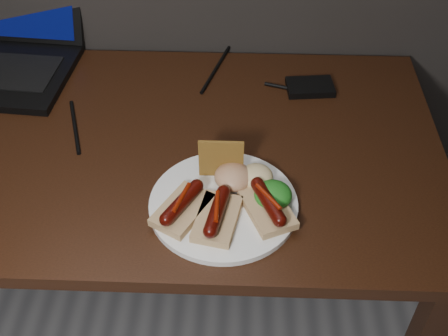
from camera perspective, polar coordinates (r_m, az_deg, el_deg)
The scene contains 11 objects.
desk at distance 1.26m, azimuth -11.19°, elevation -0.34°, with size 1.40×0.70×0.75m.
hard_drive at distance 1.33m, azimuth 8.73°, elevation 8.13°, with size 0.11×0.07×0.02m, color black.
desk_cables at distance 1.32m, azimuth -10.40°, elevation 7.31°, with size 0.93×0.43×0.01m.
plate at distance 1.04m, azimuth -0.06°, elevation -3.69°, with size 0.28×0.28×0.01m, color white.
bread_sausage_left at distance 1.01m, azimuth -4.26°, elevation -3.92°, with size 0.12×0.13×0.04m.
bread_sausage_center at distance 0.99m, azimuth -0.71°, elevation -4.83°, with size 0.09×0.13×0.04m.
bread_sausage_right at distance 1.01m, azimuth 4.47°, elevation -3.85°, with size 0.11×0.13×0.04m.
crispbread at distance 1.06m, azimuth -0.30°, elevation 0.94°, with size 0.09×0.01×0.09m, color olive.
salad_greens at distance 1.03m, azimuth 5.01°, elevation -2.73°, with size 0.07×0.07×0.04m, color #105114.
salsa_mound at distance 1.05m, azimuth 0.95°, elevation -0.88°, with size 0.07×0.07×0.04m, color maroon.
coleslaw_mound at distance 1.06m, azimuth 3.29°, elevation -0.85°, with size 0.06×0.06×0.04m, color beige.
Camera 1 is at (0.28, 0.50, 1.52)m, focal length 45.00 mm.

